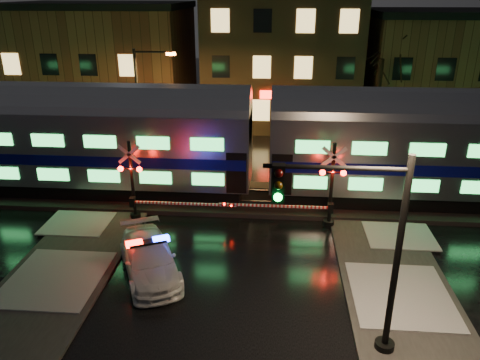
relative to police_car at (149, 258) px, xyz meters
name	(u,v)px	position (x,y,z in m)	size (l,w,h in m)	color
ground	(231,248)	(3.00, 2.20, -0.69)	(120.00, 120.00, 0.00)	black
ballast	(240,198)	(3.00, 7.20, -0.57)	(90.00, 4.20, 0.24)	black
sidewalk_left	(15,332)	(-3.50, -3.80, -0.63)	(4.00, 20.00, 0.12)	#2D2D2D
sidewalk_right	(423,356)	(9.50, -3.80, -0.63)	(4.00, 20.00, 0.12)	#2D2D2D
building_left	(105,64)	(-10.00, 24.20, 3.81)	(14.00, 10.00, 9.00)	brown
building_mid	(281,50)	(5.00, 24.70, 5.06)	(12.00, 11.00, 11.50)	brown
building_right	(441,72)	(18.00, 24.20, 3.56)	(12.00, 10.00, 8.50)	brown
train	(261,140)	(4.02, 7.19, 2.69)	(51.00, 3.12, 5.92)	black
police_car	(149,258)	(0.00, 0.00, 0.00)	(3.71, 5.11, 1.54)	silver
crossing_signal_right	(323,194)	(7.04, 4.50, 1.02)	(5.87, 0.66, 4.15)	black
crossing_signal_left	(140,189)	(-1.58, 4.50, 0.95)	(5.63, 0.65, 3.99)	black
traffic_light	(362,254)	(7.34, -3.64, 2.74)	(4.18, 0.73, 6.47)	black
streetlight	(142,103)	(-3.11, 11.20, 3.55)	(2.46, 0.26, 7.36)	black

